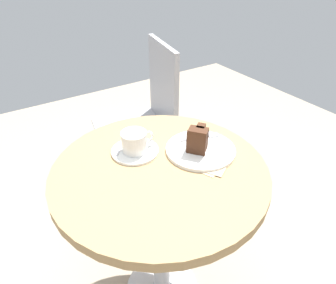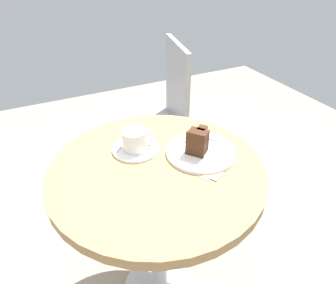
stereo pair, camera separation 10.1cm
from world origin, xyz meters
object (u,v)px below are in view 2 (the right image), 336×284
(saucer, at_px, (136,149))
(napkin, at_px, (205,162))
(coffee_cup, at_px, (135,139))
(cafe_chair, at_px, (160,113))
(fork, at_px, (206,139))
(cake_slice, at_px, (198,142))
(cake_plate, at_px, (201,152))
(teaspoon, at_px, (124,141))

(saucer, height_order, napkin, saucer)
(coffee_cup, height_order, cafe_chair, cafe_chair)
(coffee_cup, relative_size, napkin, 0.60)
(fork, bearing_deg, saucer, -179.50)
(saucer, bearing_deg, cafe_chair, 56.74)
(saucer, distance_m, cake_slice, 0.22)
(fork, xyz_separation_m, cafe_chair, (0.06, 0.54, -0.17))
(napkin, xyz_separation_m, cafe_chair, (0.13, 0.64, -0.16))
(cake_plate, bearing_deg, cake_slice, 171.48)
(cafe_chair, bearing_deg, coffee_cup, -21.56)
(coffee_cup, distance_m, cake_plate, 0.23)
(coffee_cup, distance_m, cake_slice, 0.21)
(cake_slice, bearing_deg, cafe_chair, 77.63)
(fork, distance_m, cafe_chair, 0.57)
(cake_plate, distance_m, napkin, 0.05)
(cake_slice, bearing_deg, teaspoon, 140.17)
(saucer, height_order, cake_slice, cake_slice)
(coffee_cup, relative_size, teaspoon, 1.46)
(cake_plate, xyz_separation_m, cafe_chair, (0.12, 0.59, -0.16))
(saucer, bearing_deg, cake_slice, -33.27)
(cake_plate, relative_size, cake_slice, 2.62)
(teaspoon, height_order, cake_slice, cake_slice)
(saucer, xyz_separation_m, teaspoon, (-0.02, 0.05, 0.01))
(teaspoon, height_order, napkin, teaspoon)
(teaspoon, distance_m, cake_slice, 0.27)
(napkin, height_order, cafe_chair, cafe_chair)
(coffee_cup, distance_m, napkin, 0.25)
(saucer, distance_m, cake_plate, 0.23)
(saucer, distance_m, cafe_chair, 0.58)
(fork, distance_m, napkin, 0.12)
(cake_plate, bearing_deg, fork, 43.69)
(cake_slice, relative_size, napkin, 0.46)
(fork, height_order, cafe_chair, cafe_chair)
(cake_slice, xyz_separation_m, napkin, (-0.00, -0.05, -0.05))
(fork, bearing_deg, cafe_chair, 99.68)
(napkin, relative_size, cafe_chair, 0.22)
(saucer, relative_size, napkin, 0.82)
(saucer, xyz_separation_m, napkin, (0.18, -0.17, -0.00))
(cake_plate, distance_m, cake_slice, 0.05)
(cake_plate, distance_m, fork, 0.07)
(coffee_cup, relative_size, fork, 0.80)
(teaspoon, height_order, cafe_chair, cafe_chair)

